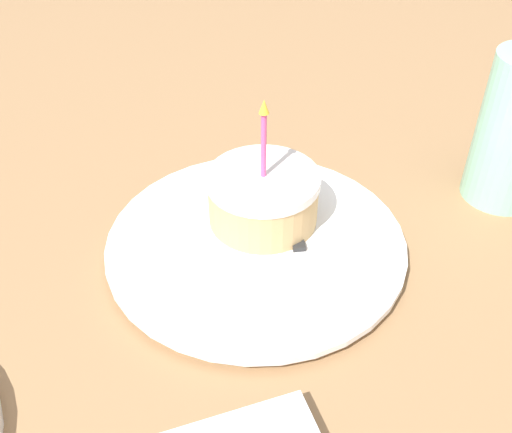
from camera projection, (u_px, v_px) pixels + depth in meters
name	position (u px, v px, depth m)	size (l,w,h in m)	color
ground_plane	(252.00, 288.00, 0.56)	(2.40, 2.40, 0.04)	olive
plate	(256.00, 244.00, 0.57)	(0.28, 0.28, 0.02)	white
cake_slice	(263.00, 197.00, 0.57)	(0.11, 0.11, 0.13)	tan
fork	(283.00, 189.00, 0.62)	(0.16, 0.05, 0.00)	#262626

